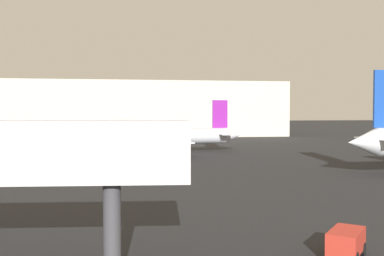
% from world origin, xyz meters
% --- Properties ---
extents(airplane_distant, '(26.45, 22.20, 8.52)m').
position_xyz_m(airplane_distant, '(2.10, 66.25, 2.64)').
color(airplane_distant, silver).
rests_on(airplane_distant, ground_plane).
extents(baggage_cart, '(2.54, 2.67, 1.30)m').
position_xyz_m(baggage_cart, '(4.95, 12.50, 0.76)').
color(baggage_cart, red).
rests_on(baggage_cart, ground_plane).
extents(terminal_building, '(95.55, 24.73, 14.48)m').
position_xyz_m(terminal_building, '(-8.65, 119.25, 7.24)').
color(terminal_building, beige).
rests_on(terminal_building, ground_plane).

